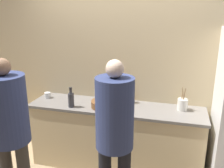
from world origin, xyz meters
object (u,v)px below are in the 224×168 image
Objects in this scene: cup_white at (47,95)px; person_center at (115,128)px; fruit_bowl at (105,104)px; utensil_crock at (183,104)px; bottle_amber at (132,98)px; bottle_dark at (71,99)px; person_left at (9,122)px.

person_center is at bearing -35.88° from cup_white.
fruit_bowl reaches higher than cup_white.
utensil_crock reaches higher than bottle_amber.
person_center reaches higher than bottle_dark.
person_left is 20.18× the size of cup_white.
person_left is at bearing -81.35° from cup_white.
cup_white is at bearing 98.65° from person_left.
utensil_crock is at bearing 54.94° from person_center.
person_center is at bearing 9.37° from person_left.
bottle_amber is at bearing 5.61° from cup_white.
bottle_amber is 0.79m from bottle_dark.
person_center reaches higher than cup_white.
fruit_bowl is 0.39m from bottle_amber.
fruit_bowl is 0.96m from utensil_crock.
bottle_dark is at bearing -26.15° from cup_white.
bottle_amber is at bearing 91.00° from person_center.
bottle_amber is (-0.65, 0.08, -0.01)m from utensil_crock.
cup_white is at bearing 153.85° from bottle_dark.
bottle_dark is 0.52m from cup_white.
utensil_crock reaches higher than fruit_bowl.
person_left is at bearing -131.55° from bottle_amber.
bottle_dark is (0.30, 0.81, -0.02)m from person_left.
bottle_amber is (0.31, 0.24, 0.02)m from fruit_bowl.
cup_white is (-1.82, -0.03, -0.04)m from utensil_crock.
bottle_dark is at bearing -169.26° from utensil_crock.
person_center is at bearing -89.00° from bottle_amber.
bottle_dark is (-0.73, 0.64, -0.01)m from person_center.
person_left is at bearing -110.59° from bottle_dark.
person_left reaches higher than bottle_amber.
bottle_dark is at bearing 139.00° from person_center.
bottle_amber is (1.02, 1.15, -0.06)m from person_left.
bottle_amber is at bearing 172.61° from utensil_crock.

